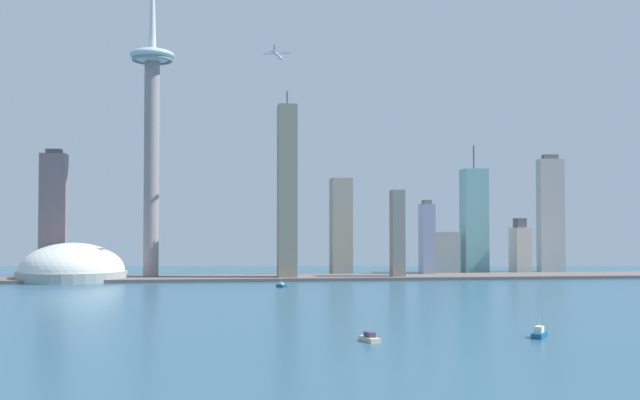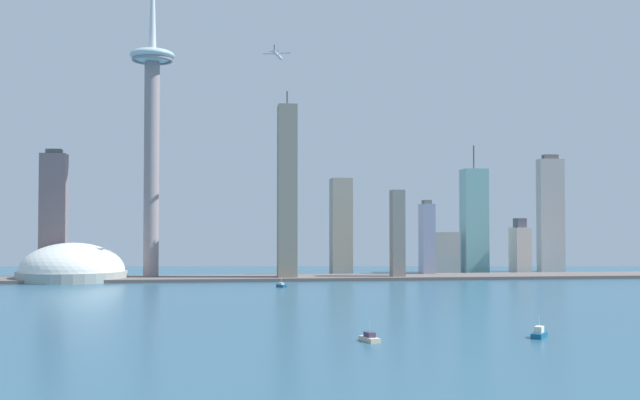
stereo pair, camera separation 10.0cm
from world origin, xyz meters
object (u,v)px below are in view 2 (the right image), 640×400
boat_1 (370,338)px  skyscraper_5 (287,192)px  skyscraper_7 (341,227)px  boat_0 (539,333)px  stadium_dome (72,272)px  boat_2 (281,285)px  skyscraper_6 (445,252)px  skyscraper_3 (53,215)px  observation_tower (152,114)px  skyscraper_2 (397,235)px  skyscraper_4 (427,239)px  skyscraper_8 (474,221)px  airplane (278,55)px  skyscraper_1 (520,249)px  skyscraper_0 (551,214)px

boat_1 → skyscraper_5: bearing=166.6°
skyscraper_7 → boat_0: (22.17, -467.52, -48.68)m
stadium_dome → boat_2: bearing=-27.9°
skyscraper_7 → skyscraper_6: bearing=9.7°
skyscraper_3 → observation_tower: bearing=-14.4°
skyscraper_2 → skyscraper_5: skyscraper_5 is taller
skyscraper_3 → skyscraper_4: skyscraper_3 is taller
skyscraper_2 → skyscraper_5: size_ratio=0.48×
skyscraper_8 → airplane: bearing=-155.2°
skyscraper_5 → boat_1: size_ratio=12.61×
skyscraper_7 → airplane: size_ratio=3.20×
stadium_dome → skyscraper_8: skyscraper_8 is taller
stadium_dome → skyscraper_7: size_ratio=1.00×
skyscraper_4 → stadium_dome: bearing=-175.9°
observation_tower → skyscraper_7: bearing=13.6°
boat_0 → boat_2: size_ratio=1.22×
skyscraper_3 → skyscraper_6: skyscraper_3 is taller
skyscraper_1 → skyscraper_8: size_ratio=0.42×
skyscraper_0 → skyscraper_6: 132.71m
stadium_dome → skyscraper_2: size_ratio=1.18×
skyscraper_3 → airplane: (215.24, -58.31, 151.10)m
skyscraper_0 → boat_2: (-317.97, -188.55, -62.74)m
observation_tower → skyscraper_7: (191.70, 46.36, -109.17)m
skyscraper_5 → boat_2: 119.44m
skyscraper_6 → boat_1: skyscraper_6 is taller
skyscraper_0 → skyscraper_5: size_ratio=0.73×
boat_0 → skyscraper_2: bearing=32.1°
skyscraper_1 → skyscraper_5: 270.57m
boat_0 → boat_1: 80.08m
skyscraper_5 → skyscraper_2: bearing=-1.2°
skyscraper_8 → boat_2: (-226.49, -181.20, -55.56)m
skyscraper_0 → skyscraper_8: size_ratio=0.94×
skyscraper_1 → skyscraper_8: 58.65m
skyscraper_2 → skyscraper_6: (74.39, 93.66, -20.75)m
airplane → skyscraper_4: bearing=-56.7°
skyscraper_2 → boat_1: (-101.80, -396.65, -41.48)m
skyscraper_0 → boat_0: bearing=-114.0°
skyscraper_2 → boat_2: bearing=-144.6°
boat_0 → boat_2: boat_0 is taller
skyscraper_4 → observation_tower: bearing=-177.1°
boat_0 → boat_2: (-96.39, 310.17, -0.39)m
observation_tower → skyscraper_0: observation_tower is taller
skyscraper_3 → skyscraper_4: (371.62, -10.69, -24.28)m
observation_tower → skyscraper_6: observation_tower is taller
stadium_dome → skyscraper_6: skyscraper_6 is taller
skyscraper_6 → boat_1: size_ratio=3.12×
observation_tower → skyscraper_4: observation_tower is taller
skyscraper_7 → airplane: (-72.56, -80.08, 162.41)m
stadium_dome → skyscraper_4: size_ratio=1.30×
observation_tower → boat_0: size_ratio=24.72×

